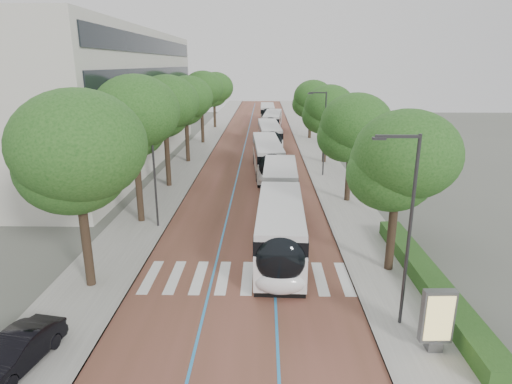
# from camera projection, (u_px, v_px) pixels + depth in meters

# --- Properties ---
(ground) EXTENTS (160.00, 160.00, 0.00)m
(ground) POSITION_uv_depth(u_px,v_px,m) (242.00, 288.00, 21.09)
(ground) COLOR #51544C
(ground) RESTS_ON ground
(road) EXTENTS (11.00, 140.00, 0.02)m
(road) POSITION_uv_depth(u_px,v_px,m) (257.00, 143.00, 59.38)
(road) COLOR brown
(road) RESTS_ON ground
(sidewalk_left) EXTENTS (4.00, 140.00, 0.12)m
(sidewalk_left) POSITION_uv_depth(u_px,v_px,m) (203.00, 143.00, 59.51)
(sidewalk_left) COLOR gray
(sidewalk_left) RESTS_ON ground
(sidewalk_right) EXTENTS (4.00, 140.00, 0.12)m
(sidewalk_right) POSITION_uv_depth(u_px,v_px,m) (311.00, 143.00, 59.23)
(sidewalk_right) COLOR gray
(sidewalk_right) RESTS_ON ground
(kerb_left) EXTENTS (0.20, 140.00, 0.14)m
(kerb_left) POSITION_uv_depth(u_px,v_px,m) (217.00, 143.00, 59.47)
(kerb_left) COLOR gray
(kerb_left) RESTS_ON ground
(kerb_right) EXTENTS (0.20, 140.00, 0.14)m
(kerb_right) POSITION_uv_depth(u_px,v_px,m) (297.00, 143.00, 59.26)
(kerb_right) COLOR gray
(kerb_right) RESTS_ON ground
(zebra_crossing) EXTENTS (10.55, 3.60, 0.01)m
(zebra_crossing) POSITION_uv_depth(u_px,v_px,m) (247.00, 278.00, 22.03)
(zebra_crossing) COLOR silver
(zebra_crossing) RESTS_ON ground
(lane_line_left) EXTENTS (0.12, 126.00, 0.01)m
(lane_line_left) POSITION_uv_depth(u_px,v_px,m) (245.00, 143.00, 59.41)
(lane_line_left) COLOR #257DBD
(lane_line_left) RESTS_ON road
(lane_line_right) EXTENTS (0.12, 126.00, 0.01)m
(lane_line_right) POSITION_uv_depth(u_px,v_px,m) (268.00, 143.00, 59.35)
(lane_line_right) COLOR #257DBD
(lane_line_right) RESTS_ON road
(office_building) EXTENTS (18.11, 40.00, 14.00)m
(office_building) POSITION_uv_depth(u_px,v_px,m) (75.00, 98.00, 46.25)
(office_building) COLOR beige
(office_building) RESTS_ON ground
(hedge) EXTENTS (1.20, 14.00, 0.80)m
(hedge) POSITION_uv_depth(u_px,v_px,m) (429.00, 280.00, 20.77)
(hedge) COLOR #1E4317
(hedge) RESTS_ON sidewalk_right
(streetlight_near) EXTENTS (1.82, 0.20, 8.00)m
(streetlight_near) POSITION_uv_depth(u_px,v_px,m) (406.00, 218.00, 16.70)
(streetlight_near) COLOR #303032
(streetlight_near) RESTS_ON sidewalk_right
(streetlight_far) EXTENTS (1.82, 0.20, 8.00)m
(streetlight_far) POSITION_uv_depth(u_px,v_px,m) (323.00, 127.00, 40.64)
(streetlight_far) COLOR #303032
(streetlight_far) RESTS_ON sidewalk_right
(lamp_post_left) EXTENTS (0.14, 0.14, 8.00)m
(lamp_post_left) POSITION_uv_depth(u_px,v_px,m) (154.00, 168.00, 27.68)
(lamp_post_left) COLOR #303032
(lamp_post_left) RESTS_ON sidewalk_left
(trees_left) EXTENTS (5.98, 60.98, 9.42)m
(trees_left) POSITION_uv_depth(u_px,v_px,m) (180.00, 105.00, 43.33)
(trees_left) COLOR black
(trees_left) RESTS_ON ground
(trees_right) EXTENTS (5.58, 47.38, 7.97)m
(trees_right) POSITION_uv_depth(u_px,v_px,m) (333.00, 117.00, 41.44)
(trees_right) COLOR black
(trees_right) RESTS_ON ground
(lead_bus) EXTENTS (3.13, 18.47, 3.20)m
(lead_bus) POSITION_uv_depth(u_px,v_px,m) (280.00, 208.00, 27.63)
(lead_bus) COLOR black
(lead_bus) RESTS_ON ground
(bus_queued_0) EXTENTS (3.23, 12.52, 3.20)m
(bus_queued_0) POSITION_uv_depth(u_px,v_px,m) (268.00, 158.00, 42.62)
(bus_queued_0) COLOR silver
(bus_queued_0) RESTS_ON ground
(bus_queued_1) EXTENTS (3.12, 12.50, 3.20)m
(bus_queued_1) POSITION_uv_depth(u_px,v_px,m) (269.00, 137.00, 54.79)
(bus_queued_1) COLOR silver
(bus_queued_1) RESTS_ON ground
(bus_queued_2) EXTENTS (3.34, 12.54, 3.20)m
(bus_queued_2) POSITION_uv_depth(u_px,v_px,m) (272.00, 123.00, 67.71)
(bus_queued_2) COLOR silver
(bus_queued_2) RESTS_ON ground
(bus_queued_3) EXTENTS (2.59, 12.41, 3.20)m
(bus_queued_3) POSITION_uv_depth(u_px,v_px,m) (267.00, 114.00, 80.31)
(bus_queued_3) COLOR silver
(bus_queued_3) RESTS_ON ground
(ad_panel) EXTENTS (1.22, 0.49, 2.52)m
(ad_panel) POSITION_uv_depth(u_px,v_px,m) (437.00, 319.00, 15.97)
(ad_panel) COLOR #59595B
(ad_panel) RESTS_ON sidewalk_right
(parked_car) EXTENTS (2.04, 4.08, 1.29)m
(parked_car) POSITION_uv_depth(u_px,v_px,m) (17.00, 351.00, 15.22)
(parked_car) COLOR black
(parked_car) RESTS_ON sidewalk_left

